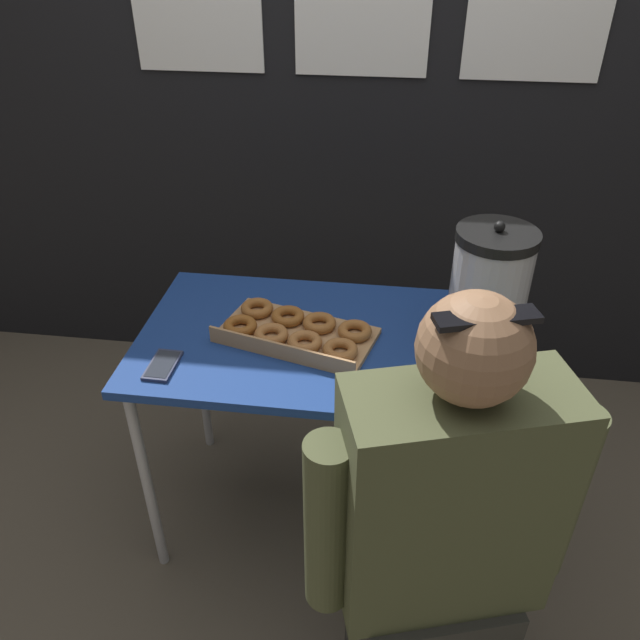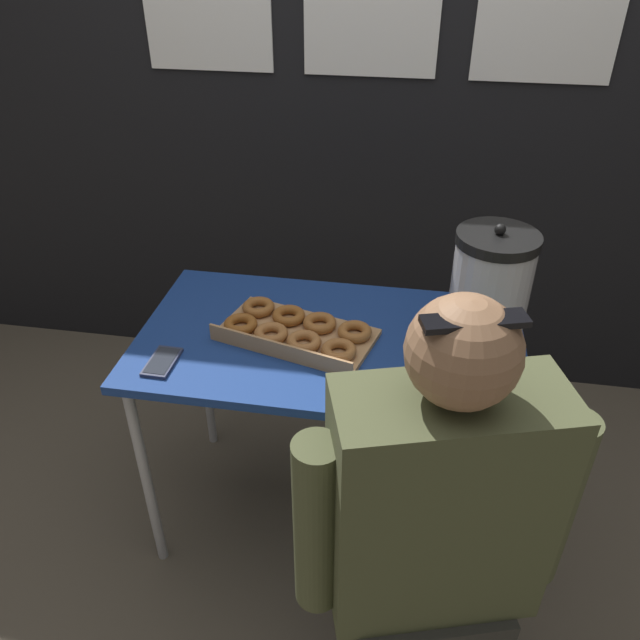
{
  "view_description": "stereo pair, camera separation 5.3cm",
  "coord_description": "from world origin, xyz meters",
  "px_view_note": "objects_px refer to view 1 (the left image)",
  "views": [
    {
      "loc": [
        0.17,
        -1.49,
        1.83
      ],
      "look_at": [
        -0.03,
        0.0,
        0.83
      ],
      "focal_mm": 35.0,
      "sensor_mm": 36.0,
      "label": 1
    },
    {
      "loc": [
        0.22,
        -1.48,
        1.83
      ],
      "look_at": [
        -0.03,
        0.0,
        0.83
      ],
      "focal_mm": 35.0,
      "sensor_mm": 36.0,
      "label": 2
    }
  ],
  "objects_px": {
    "cell_phone": "(163,365)",
    "person_seated": "(440,547)",
    "donut_box": "(296,332)",
    "coffee_urn": "(488,293)"
  },
  "relations": [
    {
      "from": "coffee_urn",
      "to": "cell_phone",
      "type": "distance_m",
      "value": 0.91
    },
    {
      "from": "cell_phone",
      "to": "coffee_urn",
      "type": "bearing_deg",
      "value": 14.37
    },
    {
      "from": "cell_phone",
      "to": "person_seated",
      "type": "height_order",
      "value": "person_seated"
    },
    {
      "from": "cell_phone",
      "to": "person_seated",
      "type": "xyz_separation_m",
      "value": [
        0.76,
        -0.36,
        -0.17
      ]
    },
    {
      "from": "coffee_urn",
      "to": "cell_phone",
      "type": "relative_size",
      "value": 2.9
    },
    {
      "from": "donut_box",
      "to": "coffee_urn",
      "type": "relative_size",
      "value": 1.24
    },
    {
      "from": "donut_box",
      "to": "cell_phone",
      "type": "height_order",
      "value": "donut_box"
    },
    {
      "from": "person_seated",
      "to": "donut_box",
      "type": "bearing_deg",
      "value": -69.28
    },
    {
      "from": "coffee_urn",
      "to": "person_seated",
      "type": "xyz_separation_m",
      "value": [
        -0.11,
        -0.56,
        -0.35
      ]
    },
    {
      "from": "donut_box",
      "to": "coffee_urn",
      "type": "bearing_deg",
      "value": 16.76
    }
  ]
}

